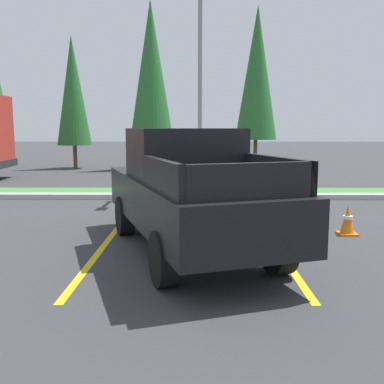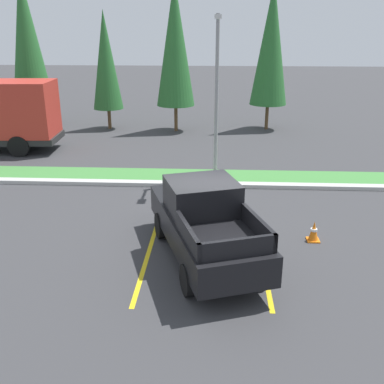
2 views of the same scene
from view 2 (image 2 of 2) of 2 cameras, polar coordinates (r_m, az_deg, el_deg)
The scene contains 12 objects.
ground_plane at distance 12.85m, azimuth 1.47°, elevation -6.80°, with size 120.00×120.00×0.00m, color #38383A.
parking_line_near at distance 12.32m, azimuth -5.70°, elevation -8.15°, with size 0.12×4.80×0.01m, color yellow.
parking_line_far at distance 12.26m, azimuth 8.94°, elevation -8.47°, with size 0.12×4.80×0.01m, color yellow.
curb_strip at distance 17.42m, azimuth 1.97°, elevation 0.97°, with size 56.00×0.40×0.15m, color #B2B2AD.
grass_median at distance 18.47m, azimuth 2.04°, elevation 1.97°, with size 56.00×1.80×0.06m, color #42843D.
pickup_truck_main at distance 11.78m, azimuth 1.58°, elevation -3.84°, with size 3.46×5.55×2.10m.
street_light at distance 17.29m, azimuth 3.17°, elevation 13.13°, with size 0.24×1.49×6.29m.
cypress_tree_leftmost at distance 29.48m, azimuth -20.32°, elevation 18.08°, with size 2.32×2.32×8.94m.
cypress_tree_left_inner at distance 27.33m, azimuth -10.92°, elevation 16.10°, with size 1.75×1.75×6.74m.
cypress_tree_center at distance 26.26m, azimuth -2.17°, elevation 18.39°, with size 2.18×2.18×8.39m.
cypress_tree_right_inner at distance 27.06m, azimuth 10.02°, elevation 18.06°, with size 2.16×2.16×8.29m.
traffic_cone at distance 13.45m, azimuth 15.23°, elevation -4.88°, with size 0.36×0.36×0.60m.
Camera 2 is at (0.29, -11.42, 5.89)m, focal length 41.92 mm.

